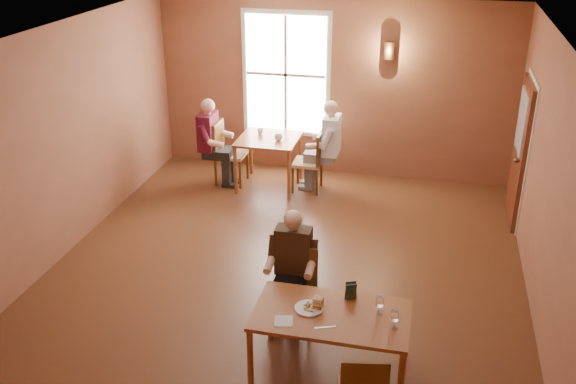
% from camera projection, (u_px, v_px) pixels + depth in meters
% --- Properties ---
extents(ground, '(6.00, 7.00, 0.01)m').
position_uv_depth(ground, '(284.00, 272.00, 8.27)').
color(ground, brown).
rests_on(ground, ground).
extents(wall_back, '(6.00, 0.04, 3.00)m').
position_uv_depth(wall_back, '(333.00, 88.00, 10.74)').
color(wall_back, brown).
rests_on(wall_back, ground).
extents(wall_front, '(6.00, 0.04, 3.00)m').
position_uv_depth(wall_front, '(169.00, 345.00, 4.54)').
color(wall_front, brown).
rests_on(wall_front, ground).
extents(wall_left, '(0.04, 7.00, 3.00)m').
position_uv_depth(wall_left, '(58.00, 145.00, 8.27)').
color(wall_left, brown).
rests_on(wall_left, ground).
extents(wall_right, '(0.04, 7.00, 3.00)m').
position_uv_depth(wall_right, '(550.00, 188.00, 7.02)').
color(wall_right, brown).
rests_on(wall_right, ground).
extents(ceiling, '(6.00, 7.00, 0.04)m').
position_uv_depth(ceiling, '(284.00, 38.00, 7.02)').
color(ceiling, white).
rests_on(ceiling, wall_back).
extents(window, '(1.36, 0.10, 1.96)m').
position_uv_depth(window, '(286.00, 75.00, 10.78)').
color(window, white).
rests_on(window, wall_back).
extents(door, '(0.12, 1.04, 2.10)m').
position_uv_depth(door, '(519.00, 153.00, 9.26)').
color(door, maroon).
rests_on(door, ground).
extents(wall_sconce, '(0.16, 0.16, 0.28)m').
position_uv_depth(wall_sconce, '(389.00, 50.00, 10.18)').
color(wall_sconce, brown).
rests_on(wall_sconce, wall_back).
extents(main_table, '(1.52, 0.86, 0.71)m').
position_uv_depth(main_table, '(331.00, 343.00, 6.37)').
color(main_table, brown).
rests_on(main_table, ground).
extents(chair_diner_main, '(0.41, 0.41, 0.92)m').
position_uv_depth(chair_diner_main, '(296.00, 292.00, 7.01)').
color(chair_diner_main, '#41210F').
rests_on(chair_diner_main, ground).
extents(diner_main, '(0.51, 0.51, 1.28)m').
position_uv_depth(diner_main, '(295.00, 280.00, 6.91)').
color(diner_main, black).
rests_on(diner_main, ground).
extents(plate_food, '(0.38, 0.38, 0.04)m').
position_uv_depth(plate_food, '(309.00, 308.00, 6.28)').
color(plate_food, white).
rests_on(plate_food, main_table).
extents(sandwich, '(0.10, 0.10, 0.11)m').
position_uv_depth(sandwich, '(318.00, 304.00, 6.28)').
color(sandwich, '#B5814B').
rests_on(sandwich, main_table).
extents(goblet_a, '(0.10, 0.10, 0.20)m').
position_uv_depth(goblet_a, '(380.00, 304.00, 6.19)').
color(goblet_a, white).
rests_on(goblet_a, main_table).
extents(goblet_b, '(0.09, 0.09, 0.20)m').
position_uv_depth(goblet_b, '(394.00, 319.00, 5.98)').
color(goblet_b, white).
rests_on(goblet_b, main_table).
extents(menu_stand, '(0.12, 0.10, 0.19)m').
position_uv_depth(menu_stand, '(351.00, 291.00, 6.42)').
color(menu_stand, '#233827').
rests_on(menu_stand, main_table).
extents(knife, '(0.20, 0.09, 0.00)m').
position_uv_depth(knife, '(325.00, 327.00, 6.02)').
color(knife, silver).
rests_on(knife, main_table).
extents(napkin, '(0.21, 0.21, 0.01)m').
position_uv_depth(napkin, '(284.00, 321.00, 6.11)').
color(napkin, white).
rests_on(napkin, main_table).
extents(second_table, '(0.96, 0.96, 0.85)m').
position_uv_depth(second_table, '(269.00, 162.00, 10.61)').
color(second_table, brown).
rests_on(second_table, ground).
extents(chair_diner_white, '(0.44, 0.44, 1.00)m').
position_uv_depth(chair_diner_white, '(307.00, 161.00, 10.44)').
color(chair_diner_white, brown).
rests_on(chair_diner_white, ground).
extents(diner_white, '(0.58, 0.58, 1.46)m').
position_uv_depth(diner_white, '(309.00, 148.00, 10.34)').
color(diner_white, white).
rests_on(diner_white, ground).
extents(chair_diner_maroon, '(0.47, 0.47, 1.06)m').
position_uv_depth(chair_diner_maroon, '(231.00, 153.00, 10.70)').
color(chair_diner_maroon, '#4C2713').
rests_on(chair_diner_maroon, ground).
extents(diner_maroon, '(0.57, 0.57, 1.42)m').
position_uv_depth(diner_maroon, '(229.00, 143.00, 10.63)').
color(diner_maroon, maroon).
rests_on(diner_maroon, ground).
extents(cup_a, '(0.16, 0.16, 0.10)m').
position_uv_depth(cup_a, '(278.00, 138.00, 10.29)').
color(cup_a, silver).
rests_on(cup_a, second_table).
extents(cup_b, '(0.12, 0.12, 0.10)m').
position_uv_depth(cup_b, '(260.00, 132.00, 10.56)').
color(cup_b, white).
rests_on(cup_b, second_table).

